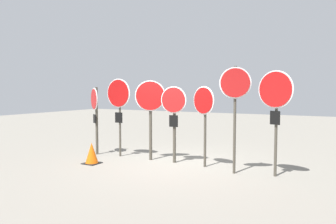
{
  "coord_description": "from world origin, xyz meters",
  "views": [
    {
      "loc": [
        4.05,
        -7.76,
        1.98
      ],
      "look_at": [
        -0.16,
        0.0,
        1.4
      ],
      "focal_mm": 35.0,
      "sensor_mm": 36.0,
      "label": 1
    }
  ],
  "objects_px": {
    "stop_sign_1": "(119,100)",
    "stop_sign_4": "(204,108)",
    "stop_sign_5": "(235,95)",
    "stop_sign_6": "(276,99)",
    "stop_sign_0": "(95,108)",
    "traffic_cone_0": "(92,153)",
    "stop_sign_2": "(150,104)",
    "stop_sign_3": "(174,110)"
  },
  "relations": [
    {
      "from": "stop_sign_1",
      "to": "stop_sign_4",
      "type": "bearing_deg",
      "value": 2.27
    },
    {
      "from": "stop_sign_5",
      "to": "stop_sign_6",
      "type": "height_order",
      "value": "stop_sign_5"
    },
    {
      "from": "stop_sign_4",
      "to": "stop_sign_5",
      "type": "distance_m",
      "value": 1.02
    },
    {
      "from": "stop_sign_0",
      "to": "traffic_cone_0",
      "type": "distance_m",
      "value": 1.74
    },
    {
      "from": "stop_sign_0",
      "to": "stop_sign_4",
      "type": "distance_m",
      "value": 3.6
    },
    {
      "from": "stop_sign_0",
      "to": "stop_sign_1",
      "type": "xyz_separation_m",
      "value": [
        0.84,
        0.09,
        0.28
      ]
    },
    {
      "from": "stop_sign_2",
      "to": "traffic_cone_0",
      "type": "bearing_deg",
      "value": -160.67
    },
    {
      "from": "stop_sign_4",
      "to": "stop_sign_5",
      "type": "bearing_deg",
      "value": 5.12
    },
    {
      "from": "stop_sign_0",
      "to": "stop_sign_6",
      "type": "distance_m",
      "value": 5.41
    },
    {
      "from": "stop_sign_0",
      "to": "stop_sign_5",
      "type": "relative_size",
      "value": 0.82
    },
    {
      "from": "stop_sign_4",
      "to": "stop_sign_6",
      "type": "distance_m",
      "value": 1.82
    },
    {
      "from": "traffic_cone_0",
      "to": "stop_sign_0",
      "type": "bearing_deg",
      "value": 126.43
    },
    {
      "from": "stop_sign_4",
      "to": "traffic_cone_0",
      "type": "bearing_deg",
      "value": -136.08
    },
    {
      "from": "stop_sign_0",
      "to": "stop_sign_1",
      "type": "height_order",
      "value": "stop_sign_1"
    },
    {
      "from": "stop_sign_2",
      "to": "stop_sign_3",
      "type": "height_order",
      "value": "stop_sign_2"
    },
    {
      "from": "stop_sign_1",
      "to": "stop_sign_3",
      "type": "xyz_separation_m",
      "value": [
        1.86,
        -0.01,
        -0.27
      ]
    },
    {
      "from": "stop_sign_5",
      "to": "traffic_cone_0",
      "type": "xyz_separation_m",
      "value": [
        -3.73,
        -0.79,
        -1.61
      ]
    },
    {
      "from": "stop_sign_3",
      "to": "stop_sign_0",
      "type": "bearing_deg",
      "value": 175.92
    },
    {
      "from": "stop_sign_2",
      "to": "traffic_cone_0",
      "type": "xyz_separation_m",
      "value": [
        -1.17,
        -1.14,
        -1.31
      ]
    },
    {
      "from": "stop_sign_4",
      "to": "stop_sign_5",
      "type": "relative_size",
      "value": 0.82
    },
    {
      "from": "traffic_cone_0",
      "to": "stop_sign_4",
      "type": "bearing_deg",
      "value": 20.94
    },
    {
      "from": "stop_sign_2",
      "to": "traffic_cone_0",
      "type": "distance_m",
      "value": 2.09
    },
    {
      "from": "stop_sign_5",
      "to": "stop_sign_6",
      "type": "relative_size",
      "value": 1.05
    },
    {
      "from": "stop_sign_0",
      "to": "stop_sign_5",
      "type": "xyz_separation_m",
      "value": [
        4.51,
        -0.27,
        0.46
      ]
    },
    {
      "from": "stop_sign_3",
      "to": "traffic_cone_0",
      "type": "relative_size",
      "value": 3.65
    },
    {
      "from": "stop_sign_6",
      "to": "stop_sign_5",
      "type": "bearing_deg",
      "value": -149.97
    },
    {
      "from": "stop_sign_0",
      "to": "stop_sign_4",
      "type": "height_order",
      "value": "stop_sign_4"
    },
    {
      "from": "stop_sign_4",
      "to": "stop_sign_3",
      "type": "bearing_deg",
      "value": -161.04
    },
    {
      "from": "stop_sign_4",
      "to": "stop_sign_6",
      "type": "height_order",
      "value": "stop_sign_6"
    },
    {
      "from": "stop_sign_0",
      "to": "traffic_cone_0",
      "type": "height_order",
      "value": "stop_sign_0"
    },
    {
      "from": "stop_sign_1",
      "to": "stop_sign_2",
      "type": "bearing_deg",
      "value": 3.37
    },
    {
      "from": "stop_sign_2",
      "to": "stop_sign_1",
      "type": "bearing_deg",
      "value": 154.62
    },
    {
      "from": "stop_sign_3",
      "to": "stop_sign_4",
      "type": "distance_m",
      "value": 0.91
    },
    {
      "from": "stop_sign_0",
      "to": "stop_sign_5",
      "type": "bearing_deg",
      "value": 30.77
    },
    {
      "from": "stop_sign_1",
      "to": "stop_sign_2",
      "type": "relative_size",
      "value": 1.03
    },
    {
      "from": "stop_sign_5",
      "to": "traffic_cone_0",
      "type": "height_order",
      "value": "stop_sign_5"
    },
    {
      "from": "stop_sign_1",
      "to": "stop_sign_3",
      "type": "relative_size",
      "value": 1.11
    },
    {
      "from": "stop_sign_2",
      "to": "stop_sign_6",
      "type": "bearing_deg",
      "value": -27.89
    },
    {
      "from": "stop_sign_3",
      "to": "traffic_cone_0",
      "type": "xyz_separation_m",
      "value": [
        -1.92,
        -1.14,
        -1.16
      ]
    },
    {
      "from": "stop_sign_5",
      "to": "stop_sign_6",
      "type": "bearing_deg",
      "value": -5.81
    },
    {
      "from": "stop_sign_3",
      "to": "traffic_cone_0",
      "type": "distance_m",
      "value": 2.52
    },
    {
      "from": "stop_sign_3",
      "to": "stop_sign_5",
      "type": "height_order",
      "value": "stop_sign_5"
    }
  ]
}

